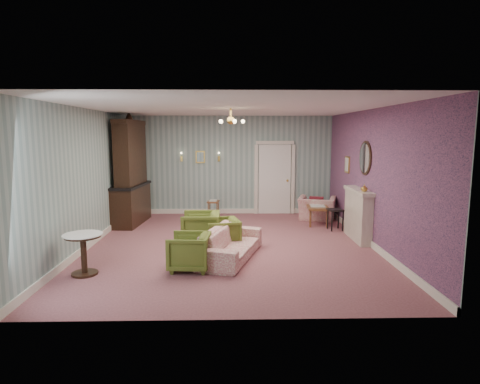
{
  "coord_description": "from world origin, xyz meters",
  "views": [
    {
      "loc": [
        -0.01,
        -8.39,
        2.39
      ],
      "look_at": [
        0.2,
        0.4,
        1.1
      ],
      "focal_mm": 30.04,
      "sensor_mm": 36.0,
      "label": 1
    }
  ],
  "objects_px": {
    "olive_chair_a": "(189,250)",
    "coffee_table": "(317,215)",
    "sofa_chintz": "(231,238)",
    "fireplace": "(358,214)",
    "pedestal_table": "(84,254)",
    "dresser": "(130,169)",
    "olive_chair_c": "(201,227)",
    "wingback_chair": "(317,204)",
    "olive_chair_b": "(222,232)",
    "side_table_black": "(335,220)"
  },
  "relations": [
    {
      "from": "olive_chair_a",
      "to": "fireplace",
      "type": "bearing_deg",
      "value": 122.8
    },
    {
      "from": "wingback_chair",
      "to": "pedestal_table",
      "type": "relative_size",
      "value": 1.37
    },
    {
      "from": "olive_chair_a",
      "to": "coffee_table",
      "type": "relative_size",
      "value": 0.74
    },
    {
      "from": "sofa_chintz",
      "to": "coffee_table",
      "type": "distance_m",
      "value": 3.71
    },
    {
      "from": "side_table_black",
      "to": "pedestal_table",
      "type": "height_order",
      "value": "pedestal_table"
    },
    {
      "from": "olive_chair_a",
      "to": "coffee_table",
      "type": "xyz_separation_m",
      "value": [
        3.03,
        3.56,
        -0.11
      ]
    },
    {
      "from": "olive_chair_a",
      "to": "sofa_chintz",
      "type": "relative_size",
      "value": 0.36
    },
    {
      "from": "olive_chair_b",
      "to": "olive_chair_c",
      "type": "distance_m",
      "value": 0.52
    },
    {
      "from": "coffee_table",
      "to": "pedestal_table",
      "type": "bearing_deg",
      "value": -141.79
    },
    {
      "from": "olive_chair_a",
      "to": "wingback_chair",
      "type": "relative_size",
      "value": 0.73
    },
    {
      "from": "olive_chair_a",
      "to": "side_table_black",
      "type": "bearing_deg",
      "value": 134.96
    },
    {
      "from": "dresser",
      "to": "fireplace",
      "type": "bearing_deg",
      "value": -13.13
    },
    {
      "from": "fireplace",
      "to": "coffee_table",
      "type": "bearing_deg",
      "value": 109.51
    },
    {
      "from": "olive_chair_c",
      "to": "wingback_chair",
      "type": "distance_m",
      "value": 3.98
    },
    {
      "from": "sofa_chintz",
      "to": "pedestal_table",
      "type": "height_order",
      "value": "sofa_chintz"
    },
    {
      "from": "olive_chair_b",
      "to": "pedestal_table",
      "type": "bearing_deg",
      "value": -69.97
    },
    {
      "from": "olive_chair_b",
      "to": "pedestal_table",
      "type": "relative_size",
      "value": 0.99
    },
    {
      "from": "dresser",
      "to": "pedestal_table",
      "type": "relative_size",
      "value": 4.05
    },
    {
      "from": "olive_chair_a",
      "to": "olive_chair_b",
      "type": "height_order",
      "value": "olive_chair_a"
    },
    {
      "from": "sofa_chintz",
      "to": "wingback_chair",
      "type": "xyz_separation_m",
      "value": [
        2.41,
        3.44,
        0.04
      ]
    },
    {
      "from": "sofa_chintz",
      "to": "wingback_chair",
      "type": "height_order",
      "value": "wingback_chair"
    },
    {
      "from": "olive_chair_b",
      "to": "fireplace",
      "type": "height_order",
      "value": "fireplace"
    },
    {
      "from": "olive_chair_c",
      "to": "pedestal_table",
      "type": "distance_m",
      "value": 2.55
    },
    {
      "from": "dresser",
      "to": "pedestal_table",
      "type": "xyz_separation_m",
      "value": [
        0.15,
        -3.95,
        -1.09
      ]
    },
    {
      "from": "fireplace",
      "to": "olive_chair_c",
      "type": "bearing_deg",
      "value": -173.43
    },
    {
      "from": "olive_chair_c",
      "to": "wingback_chair",
      "type": "xyz_separation_m",
      "value": [
        3.05,
        2.55,
        0.03
      ]
    },
    {
      "from": "olive_chair_a",
      "to": "fireplace",
      "type": "distance_m",
      "value": 4.1
    },
    {
      "from": "olive_chair_c",
      "to": "fireplace",
      "type": "distance_m",
      "value": 3.54
    },
    {
      "from": "side_table_black",
      "to": "olive_chair_b",
      "type": "bearing_deg",
      "value": -150.8
    },
    {
      "from": "sofa_chintz",
      "to": "olive_chair_a",
      "type": "bearing_deg",
      "value": 148.88
    },
    {
      "from": "dresser",
      "to": "fireplace",
      "type": "relative_size",
      "value": 2.07
    },
    {
      "from": "sofa_chintz",
      "to": "side_table_black",
      "type": "relative_size",
      "value": 3.75
    },
    {
      "from": "olive_chair_c",
      "to": "pedestal_table",
      "type": "height_order",
      "value": "olive_chair_c"
    },
    {
      "from": "olive_chair_c",
      "to": "pedestal_table",
      "type": "relative_size",
      "value": 1.12
    },
    {
      "from": "olive_chair_b",
      "to": "sofa_chintz",
      "type": "bearing_deg",
      "value": 3.52
    },
    {
      "from": "sofa_chintz",
      "to": "fireplace",
      "type": "distance_m",
      "value": 3.15
    },
    {
      "from": "olive_chair_b",
      "to": "pedestal_table",
      "type": "xyz_separation_m",
      "value": [
        -2.3,
        -1.5,
        0.0
      ]
    },
    {
      "from": "sofa_chintz",
      "to": "olive_chair_c",
      "type": "bearing_deg",
      "value": 52.93
    },
    {
      "from": "dresser",
      "to": "side_table_black",
      "type": "distance_m",
      "value": 5.45
    },
    {
      "from": "coffee_table",
      "to": "side_table_black",
      "type": "bearing_deg",
      "value": -66.96
    },
    {
      "from": "fireplace",
      "to": "side_table_black",
      "type": "xyz_separation_m",
      "value": [
        -0.27,
        0.9,
        -0.31
      ]
    },
    {
      "from": "fireplace",
      "to": "coffee_table",
      "type": "height_order",
      "value": "fireplace"
    },
    {
      "from": "sofa_chintz",
      "to": "dresser",
      "type": "bearing_deg",
      "value": 57.72
    },
    {
      "from": "olive_chair_c",
      "to": "side_table_black",
      "type": "distance_m",
      "value": 3.5
    },
    {
      "from": "dresser",
      "to": "fireplace",
      "type": "distance_m",
      "value": 5.86
    },
    {
      "from": "fireplace",
      "to": "pedestal_table",
      "type": "height_order",
      "value": "fireplace"
    },
    {
      "from": "olive_chair_a",
      "to": "dresser",
      "type": "xyz_separation_m",
      "value": [
        -1.91,
        3.74,
        1.09
      ]
    },
    {
      "from": "olive_chair_a",
      "to": "pedestal_table",
      "type": "height_order",
      "value": "pedestal_table"
    },
    {
      "from": "olive_chair_c",
      "to": "dresser",
      "type": "height_order",
      "value": "dresser"
    },
    {
      "from": "olive_chair_b",
      "to": "wingback_chair",
      "type": "distance_m",
      "value": 3.82
    }
  ]
}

